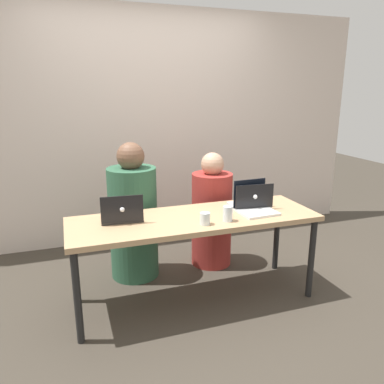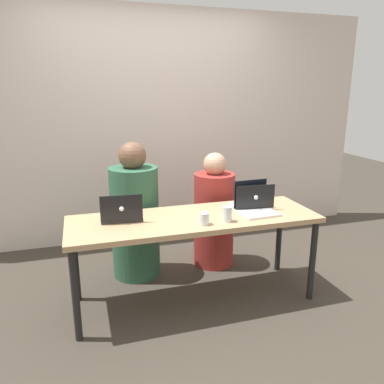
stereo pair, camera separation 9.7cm
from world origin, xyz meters
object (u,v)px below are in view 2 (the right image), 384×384
at_px(person_on_right, 214,216).
at_px(water_glass_center, 204,220).
at_px(laptop_front_right, 255,206).
at_px(laptop_back_left, 122,214).
at_px(water_glass_right, 227,215).
at_px(person_on_left, 135,218).
at_px(laptop_back_right, 252,203).

height_order(person_on_right, water_glass_center, person_on_right).
bearing_deg(laptop_front_right, laptop_back_left, 170.39).
relative_size(laptop_back_left, water_glass_right, 2.78).
bearing_deg(laptop_front_right, water_glass_center, -165.82).
bearing_deg(water_glass_center, person_on_left, 117.22).
distance_m(person_on_right, laptop_back_left, 1.07).
relative_size(person_on_right, laptop_front_right, 3.64).
bearing_deg(person_on_left, person_on_right, 173.20).
height_order(laptop_back_right, water_glass_right, laptop_back_right).
height_order(person_on_right, laptop_back_right, person_on_right).
xyz_separation_m(person_on_left, laptop_back_left, (-0.17, -0.49, 0.21)).
bearing_deg(person_on_left, laptop_front_right, 138.21).
xyz_separation_m(laptop_front_right, water_glass_right, (-0.29, -0.14, -0.00)).
xyz_separation_m(person_on_right, laptop_back_left, (-0.91, -0.49, 0.27)).
relative_size(laptop_front_right, water_glass_right, 2.62).
bearing_deg(water_glass_center, laptop_back_left, 154.64).
bearing_deg(laptop_back_left, person_on_left, -103.93).
xyz_separation_m(person_on_left, water_glass_right, (0.57, -0.75, 0.21)).
relative_size(laptop_back_right, water_glass_right, 2.94).
relative_size(person_on_left, laptop_front_right, 4.07).
distance_m(laptop_front_right, water_glass_center, 0.50).
distance_m(person_on_left, water_glass_right, 0.97).
distance_m(laptop_back_left, water_glass_right, 0.78).
height_order(water_glass_right, water_glass_center, water_glass_right).
height_order(person_on_left, laptop_back_left, person_on_left).
height_order(laptop_back_left, water_glass_right, laptop_back_left).
distance_m(laptop_back_right, water_glass_right, 0.40).
xyz_separation_m(person_on_right, laptop_back_right, (0.14, -0.50, 0.27)).
xyz_separation_m(person_on_left, water_glass_center, (0.39, -0.76, 0.20)).
distance_m(laptop_back_left, laptop_back_right, 1.06).
bearing_deg(laptop_back_left, person_on_right, -147.03).
xyz_separation_m(person_on_right, water_glass_center, (-0.36, -0.76, 0.26)).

